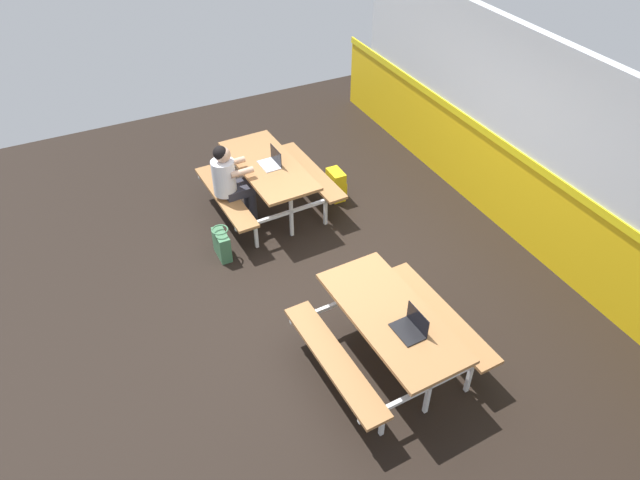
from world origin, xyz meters
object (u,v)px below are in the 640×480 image
(picnic_table_right, at_px, (390,326))
(student_nearer, at_px, (230,179))
(picnic_table_left, at_px, (268,175))
(tote_bag_bright, at_px, (222,244))
(backpack_dark, at_px, (336,185))
(laptop_silver, at_px, (272,162))
(laptop_dark, at_px, (411,327))

(picnic_table_right, bearing_deg, student_nearer, -168.76)
(picnic_table_left, distance_m, student_nearer, 0.57)
(picnic_table_left, height_order, student_nearer, student_nearer)
(picnic_table_left, distance_m, picnic_table_right, 3.05)
(picnic_table_left, relative_size, tote_bag_bright, 4.02)
(backpack_dark, relative_size, tote_bag_bright, 1.02)
(picnic_table_right, relative_size, student_nearer, 1.43)
(student_nearer, bearing_deg, backpack_dark, 86.47)
(picnic_table_left, xyz_separation_m, laptop_silver, (0.04, 0.04, 0.21))
(student_nearer, height_order, laptop_dark, student_nearer)
(laptop_dark, distance_m, tote_bag_bright, 2.90)
(picnic_table_left, bearing_deg, laptop_dark, 1.52)
(student_nearer, bearing_deg, picnic_table_right, 11.24)
(picnic_table_right, bearing_deg, tote_bag_bright, -157.96)
(laptop_silver, bearing_deg, picnic_table_left, -136.59)
(laptop_silver, relative_size, tote_bag_bright, 0.77)
(laptop_silver, bearing_deg, picnic_table_right, 0.01)
(picnic_table_right, height_order, student_nearer, student_nearer)
(student_nearer, distance_m, backpack_dark, 1.59)
(backpack_dark, bearing_deg, student_nearer, -93.53)
(picnic_table_left, height_order, laptop_dark, laptop_dark)
(laptop_dark, bearing_deg, laptop_silver, -179.14)
(laptop_dark, relative_size, tote_bag_bright, 0.77)
(picnic_table_left, bearing_deg, laptop_silver, 43.41)
(laptop_silver, bearing_deg, laptop_dark, 0.86)
(student_nearer, bearing_deg, laptop_dark, 11.19)
(picnic_table_left, relative_size, laptop_silver, 5.26)
(tote_bag_bright, bearing_deg, backpack_dark, 105.04)
(laptop_dark, height_order, backpack_dark, laptop_dark)
(picnic_table_left, height_order, tote_bag_bright, picnic_table_left)
(picnic_table_right, distance_m, laptop_dark, 0.34)
(picnic_table_right, relative_size, laptop_dark, 5.26)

